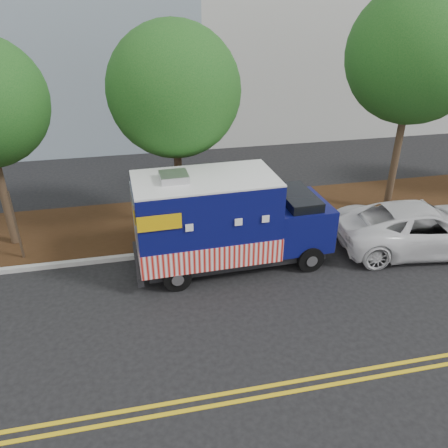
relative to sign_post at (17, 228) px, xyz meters
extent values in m
plane|color=black|center=(5.50, -1.96, -1.20)|extent=(120.00, 120.00, 0.00)
cube|color=#9E9E99|center=(5.50, -0.56, -1.12)|extent=(120.00, 0.18, 0.15)
cube|color=black|center=(5.50, 1.54, -1.12)|extent=(120.00, 4.00, 0.15)
cube|color=gold|center=(5.50, -6.41, -1.19)|extent=(120.00, 0.10, 0.01)
cube|color=gold|center=(5.50, -6.66, -1.19)|extent=(120.00, 0.10, 0.01)
cylinder|color=#38281C|center=(-0.45, 1.09, 0.70)|extent=(0.26, 0.26, 3.80)
cylinder|color=#38281C|center=(5.11, 1.11, 0.71)|extent=(0.26, 0.26, 3.82)
sphere|color=#144917|center=(5.11, 1.11, 3.65)|extent=(4.15, 4.15, 4.15)
cylinder|color=#38281C|center=(13.03, 0.83, 1.11)|extent=(0.26, 0.26, 4.62)
sphere|color=#144917|center=(13.03, 0.83, 4.55)|extent=(4.52, 4.52, 4.52)
cube|color=#473828|center=(0.00, 0.00, 0.00)|extent=(0.06, 0.06, 2.40)
cube|color=black|center=(6.44, -1.45, -0.80)|extent=(5.45, 2.01, 0.27)
cube|color=#0B0E4E|center=(5.58, -1.48, 0.53)|extent=(4.12, 2.35, 2.31)
cube|color=#B4110B|center=(5.58, -1.48, -0.29)|extent=(4.16, 2.41, 0.72)
cube|color=white|center=(5.58, -1.48, 1.71)|extent=(4.12, 2.35, 0.06)
cube|color=#B7B7BA|center=(4.71, -1.51, 1.83)|extent=(0.80, 0.80, 0.21)
cube|color=#0B0E4E|center=(8.46, -1.38, 0.00)|extent=(1.80, 2.13, 1.35)
cube|color=black|center=(8.41, -1.38, 0.65)|extent=(1.03, 1.91, 0.63)
cube|color=black|center=(9.35, -1.35, -0.45)|extent=(0.14, 1.93, 0.29)
cube|color=black|center=(3.51, -1.55, -0.77)|extent=(0.25, 2.17, 0.27)
cube|color=#B7B7BA|center=(3.54, -1.55, 0.58)|extent=(0.10, 1.73, 1.83)
cube|color=#B7B7BA|center=(5.83, -0.32, 0.58)|extent=(1.73, 0.10, 1.06)
cube|color=#DBA90B|center=(4.17, -2.67, 1.06)|extent=(1.16, 0.06, 0.43)
cube|color=#DBA90B|center=(4.09, -0.38, 1.06)|extent=(1.16, 0.06, 0.43)
cylinder|color=black|center=(8.59, -2.36, -0.80)|extent=(0.82, 0.30, 0.81)
cylinder|color=black|center=(8.52, -0.39, -0.80)|extent=(0.82, 0.30, 0.81)
cylinder|color=black|center=(4.55, -2.49, -0.80)|extent=(0.82, 0.30, 0.81)
cylinder|color=black|center=(4.48, -0.53, -0.80)|extent=(0.82, 0.30, 0.81)
imported|color=silver|center=(12.62, -1.87, -0.44)|extent=(5.78, 3.23, 1.53)
camera|label=1|loc=(3.70, -12.75, 6.21)|focal=35.00mm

